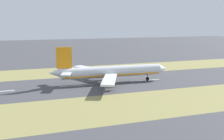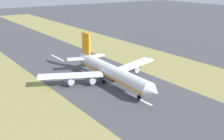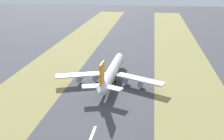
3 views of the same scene
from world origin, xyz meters
TOP-DOWN VIEW (x-y plane):
  - ground_plane at (0.00, 0.00)m, footprint 800.00×800.00m
  - grass_median_west at (-45.00, 0.00)m, footprint 40.00×600.00m
  - grass_median_east at (45.00, 0.00)m, footprint 40.00×600.00m
  - centreline_dash_near at (0.00, -59.78)m, footprint 1.20×18.00m
  - centreline_dash_mid at (0.00, -19.78)m, footprint 1.20×18.00m
  - centreline_dash_far at (0.00, 20.22)m, footprint 1.20×18.00m
  - airplane_main_jet at (-0.67, -1.69)m, footprint 64.08×67.17m

SIDE VIEW (x-z plane):
  - ground_plane at x=0.00m, z-range 0.00..0.00m
  - grass_median_west at x=-45.00m, z-range 0.00..0.01m
  - grass_median_east at x=45.00m, z-range 0.00..0.01m
  - centreline_dash_near at x=0.00m, z-range 0.00..0.01m
  - centreline_dash_mid at x=0.00m, z-range 0.00..0.01m
  - centreline_dash_far at x=0.00m, z-range 0.00..0.01m
  - airplane_main_jet at x=-0.67m, z-range -4.08..16.12m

